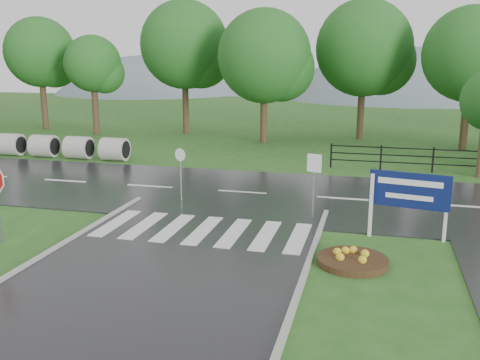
# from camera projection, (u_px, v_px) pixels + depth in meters

# --- Properties ---
(ground) EXTENTS (120.00, 120.00, 0.00)m
(ground) POSITION_uv_depth(u_px,v_px,m) (134.00, 301.00, 12.04)
(ground) COLOR #295B1E
(ground) RESTS_ON ground
(main_road) EXTENTS (90.00, 8.00, 0.04)m
(main_road) POSITION_uv_depth(u_px,v_px,m) (242.00, 193.00, 21.47)
(main_road) COLOR black
(main_road) RESTS_ON ground
(crosswalk) EXTENTS (6.50, 2.80, 0.02)m
(crosswalk) POSITION_uv_depth(u_px,v_px,m) (203.00, 230.00, 16.74)
(crosswalk) COLOR silver
(crosswalk) RESTS_ON ground
(fence_west) EXTENTS (9.58, 0.08, 1.20)m
(fence_west) POSITION_uv_depth(u_px,v_px,m) (433.00, 157.00, 25.09)
(fence_west) COLOR black
(fence_west) RESTS_ON ground
(hills) EXTENTS (102.00, 48.00, 48.00)m
(hills) POSITION_uv_depth(u_px,v_px,m) (360.00, 206.00, 76.03)
(hills) COLOR slate
(hills) RESTS_ON ground
(treeline) EXTENTS (83.20, 5.20, 10.00)m
(treeline) POSITION_uv_depth(u_px,v_px,m) (310.00, 141.00, 34.43)
(treeline) COLOR #1B581B
(treeline) RESTS_ON ground
(culvert_pipes) EXTENTS (9.70, 1.20, 1.20)m
(culvert_pipes) POSITION_uv_depth(u_px,v_px,m) (44.00, 146.00, 29.05)
(culvert_pipes) COLOR #9E9B93
(culvert_pipes) RESTS_ON ground
(estate_billboard) EXTENTS (2.31, 0.50, 2.05)m
(estate_billboard) POSITION_uv_depth(u_px,v_px,m) (409.00, 194.00, 15.78)
(estate_billboard) COLOR silver
(estate_billboard) RESTS_ON ground
(flower_bed) EXTENTS (1.87, 1.87, 0.37)m
(flower_bed) POSITION_uv_depth(u_px,v_px,m) (352.00, 259.00, 14.11)
(flower_bed) COLOR #332111
(flower_bed) RESTS_ON ground
(reg_sign_small) EXTENTS (0.49, 0.14, 2.24)m
(reg_sign_small) POSITION_uv_depth(u_px,v_px,m) (314.00, 174.00, 17.68)
(reg_sign_small) COLOR #939399
(reg_sign_small) RESTS_ON ground
(reg_sign_round) EXTENTS (0.46, 0.17, 2.04)m
(reg_sign_round) POSITION_uv_depth(u_px,v_px,m) (181.00, 168.00, 19.95)
(reg_sign_round) COLOR #939399
(reg_sign_round) RESTS_ON ground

